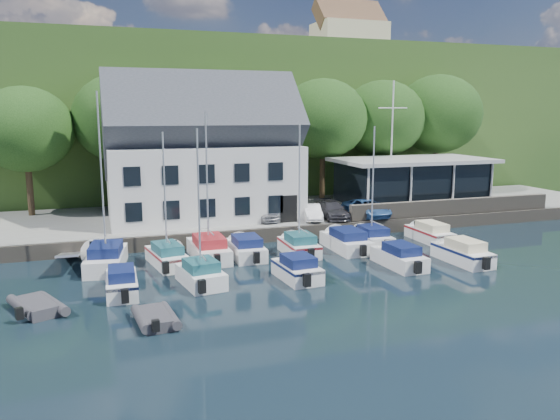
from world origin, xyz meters
The scene contains 36 objects.
ground centered at (0.00, 0.00, 0.00)m, with size 180.00×180.00×0.00m, color black.
quay centered at (0.00, 17.50, 0.50)m, with size 60.00×13.00×1.00m, color gray.
quay_face centered at (0.00, 11.00, 0.50)m, with size 60.00×0.30×1.00m, color #5A5348.
hillside centered at (0.00, 62.00, 8.00)m, with size 160.00×75.00×16.00m, color #29481B.
field_patch centered at (8.00, 70.00, 16.15)m, with size 50.00×30.00×0.30m, color #5C6633.
farmhouse centered at (22.00, 52.00, 20.10)m, with size 10.40×7.00×8.20m, color beige, non-canonical shape.
harbor_building centered at (-7.00, 16.50, 5.35)m, with size 14.40×8.20×8.70m, color silver, non-canonical shape.
club_pavilion centered at (11.00, 16.00, 3.05)m, with size 13.20×7.20×4.10m, color black, non-canonical shape.
seawall centered at (12.00, 11.40, 1.60)m, with size 18.00×0.50×1.20m, color #5A5348.
gangway centered at (-16.50, 9.00, 0.00)m, with size 1.20×6.00×1.40m, color silver, non-canonical shape.
car_silver centered at (-3.00, 13.70, 1.59)m, with size 1.40×3.49×1.19m, color #A5A5AA.
car_white centered at (0.49, 12.84, 1.58)m, with size 1.23×3.54×1.17m, color white.
car_dgrey centered at (2.14, 12.98, 1.63)m, with size 1.78×4.38×1.27m, color #2D2C31.
car_blue centered at (5.04, 12.72, 1.70)m, with size 1.62×4.09×1.40m, color #305993.
flagpole centered at (7.23, 13.10, 6.20)m, with size 2.49×0.20×10.39m, color silver, non-canonical shape.
tree_0 centered at (-19.73, 21.65, 5.99)m, with size 7.31×7.31×9.99m, color black, non-canonical shape.
tree_1 centered at (-12.43, 22.36, 6.56)m, with size 8.14×8.14×11.13m, color black, non-canonical shape.
tree_2 centered at (-3.77, 21.89, 6.72)m, with size 8.37×8.37×11.44m, color black, non-canonical shape.
tree_3 centered at (5.04, 21.61, 6.50)m, with size 8.06×8.06×11.01m, color black, non-canonical shape.
tree_4 centered at (11.30, 22.00, 6.50)m, with size 8.05×8.05×10.99m, color black, non-canonical shape.
tree_5 centered at (17.52, 22.11, 6.83)m, with size 8.53×8.53×11.65m, color black, non-canonical shape.
boat_r1_0 centered at (-14.46, 7.77, 4.64)m, with size 2.19×6.93×9.29m, color white, non-canonical shape.
boat_r1_1 centered at (-11.02, 7.24, 4.24)m, with size 1.78×5.96×8.49m, color white, non-canonical shape.
boat_r1_2 centered at (-8.38, 7.94, 4.62)m, with size 2.17×6.78×9.23m, color white, non-canonical shape.
boat_r1_3 centered at (-6.09, 7.58, 0.70)m, with size 2.00×5.76×1.40m, color white, non-canonical shape.
boat_r1_4 centered at (-2.70, 7.11, 4.29)m, with size 1.98×5.26×8.58m, color white, non-canonical shape.
boat_r1_5 centered at (0.68, 7.29, 0.72)m, with size 2.13×6.46×1.44m, color white, non-canonical shape.
boat_r1_6 centered at (2.79, 7.72, 4.26)m, with size 1.97×5.35×8.52m, color white, non-canonical shape.
boat_r1_7 centered at (7.36, 7.65, 0.70)m, with size 1.78×5.98×1.39m, color white, non-canonical shape.
boat_r2_0 centered at (-13.82, 2.80, 0.69)m, with size 1.63×5.23×1.39m, color white, non-canonical shape.
boat_r2_1 centered at (-9.81, 2.92, 4.28)m, with size 1.97×5.00×8.57m, color white, non-canonical shape.
boat_r2_2 centered at (-4.67, 2.20, 0.70)m, with size 1.90×4.85×1.39m, color white, non-canonical shape.
boat_r2_3 centered at (1.93, 2.66, 0.70)m, with size 1.85×5.61×1.41m, color white, non-canonical shape.
boat_r2_4 centered at (6.01, 2.19, 0.74)m, with size 1.83×5.94×1.48m, color white, non-canonical shape.
dinghy_0 centered at (-17.60, 1.38, 0.36)m, with size 1.87×3.12×0.73m, color #37363B, non-canonical shape.
dinghy_1 centered at (-12.65, -1.77, 0.34)m, with size 1.73×2.88×0.67m, color #37363B, non-canonical shape.
Camera 1 is at (-14.69, -24.62, 8.98)m, focal length 35.00 mm.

